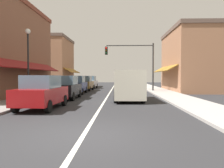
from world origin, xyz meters
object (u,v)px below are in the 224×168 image
Objects in this scene: parked_car_distant_left at (90,82)px; parked_car_second_left at (66,87)px; parked_car_nearest_left at (42,92)px; traffic_signal_mast_arm at (136,58)px; parked_car_far_left at (85,83)px; street_lamp_left_near at (28,53)px; parked_car_third_left at (76,85)px; van_in_lane at (128,84)px.

parked_car_second_left is at bearing -87.86° from parked_car_distant_left.
parked_car_second_left is (-0.02, 5.32, 0.00)m from parked_car_nearest_left.
parked_car_second_left is 10.86m from traffic_signal_mast_arm.
parked_car_nearest_left is 1.01× the size of parked_car_far_left.
parked_car_nearest_left is 15.33m from parked_car_far_left.
parked_car_far_left is 0.75× the size of traffic_signal_mast_arm.
parked_car_nearest_left is 1.00× the size of parked_car_distant_left.
traffic_signal_mast_arm reaches higher than parked_car_far_left.
parked_car_far_left is 12.25m from street_lamp_left_near.
parked_car_third_left is at bearing -150.06° from traffic_signal_mast_arm.
parked_car_third_left is (-0.21, 5.15, 0.00)m from parked_car_second_left.
parked_car_second_left is at bearing -88.65° from parked_car_third_left.
parked_car_far_left is at bearing 80.42° from street_lamp_left_near.
parked_car_third_left is at bearing 127.33° from van_in_lane.
parked_car_second_left is 0.99× the size of parked_car_distant_left.
parked_car_second_left is at bearing 91.69° from parked_car_nearest_left.
street_lamp_left_near is (-2.00, -11.84, 2.44)m from parked_car_far_left.
traffic_signal_mast_arm is 1.11× the size of street_lamp_left_near.
parked_car_nearest_left is 0.84× the size of street_lamp_left_near.
street_lamp_left_near is at bearing -173.86° from van_in_lane.
van_in_lane is 7.21m from street_lamp_left_near.
van_in_lane is at bearing -65.42° from parked_car_far_left.
parked_car_far_left is 11.94m from van_in_lane.
street_lamp_left_near is at bearing -139.29° from parked_car_second_left.
parked_car_third_left and parked_car_far_left have the same top height.
parked_car_distant_left is at bearing 90.71° from parked_car_far_left.
parked_car_nearest_left is 1.01× the size of parked_car_second_left.
parked_car_far_left is 0.79× the size of van_in_lane.
parked_car_nearest_left is at bearing -58.39° from street_lamp_left_near.
traffic_signal_mast_arm is at bearing 29.01° from parked_car_third_left.
van_in_lane reaches higher than parked_car_nearest_left.
parked_car_distant_left is 0.75× the size of traffic_signal_mast_arm.
parked_car_second_left and parked_car_third_left have the same top height.
van_in_lane is at bearing -52.09° from parked_car_third_left.
parked_car_third_left is 1.00× the size of parked_car_distant_left.
traffic_signal_mast_arm is at bearing -11.81° from parked_car_far_left.
parked_car_distant_left is 0.79× the size of van_in_lane.
parked_car_distant_left is 9.05m from traffic_signal_mast_arm.
parked_car_second_left is 0.78× the size of van_in_lane.
parked_car_second_left is 10.01m from parked_car_far_left.
parked_car_nearest_left and parked_car_second_left have the same top height.
parked_car_nearest_left is 10.47m from parked_car_third_left.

